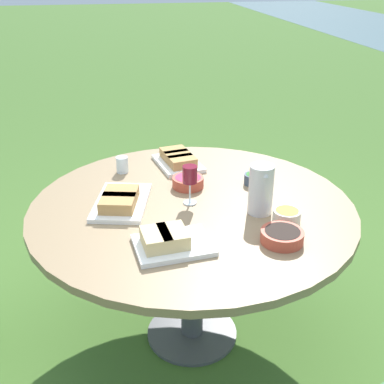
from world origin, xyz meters
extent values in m
plane|color=#446B2B|center=(0.00, 0.00, 0.00)|extent=(40.00, 40.00, 0.00)
cylinder|color=#4C4C51|center=(0.00, 0.00, 0.01)|extent=(0.46, 0.46, 0.02)
cylinder|color=#4C4C51|center=(0.00, 0.00, 0.37)|extent=(0.11, 0.11, 0.70)
cylinder|color=#8C7251|center=(0.00, 0.00, 0.74)|extent=(1.45, 1.45, 0.03)
cylinder|color=silver|center=(0.13, 0.27, 0.86)|extent=(0.10, 0.10, 0.22)
cone|color=silver|center=(0.18, 0.27, 0.96)|extent=(0.03, 0.03, 0.03)
cylinder|color=silver|center=(-0.01, -0.01, 0.76)|extent=(0.06, 0.06, 0.01)
cylinder|color=silver|center=(-0.01, -0.01, 0.81)|extent=(0.01, 0.01, 0.10)
cylinder|color=maroon|center=(-0.01, -0.01, 0.90)|extent=(0.07, 0.07, 0.08)
cube|color=white|center=(0.34, -0.14, 0.76)|extent=(0.25, 0.31, 0.02)
cube|color=#E0C184|center=(0.35, -0.20, 0.80)|extent=(0.15, 0.12, 0.06)
cube|color=#E0C184|center=(0.34, -0.14, 0.80)|extent=(0.15, 0.12, 0.06)
cube|color=white|center=(-0.46, 0.01, 0.76)|extent=(0.33, 0.25, 0.02)
cube|color=#B2844C|center=(-0.52, 0.00, 0.80)|extent=(0.13, 0.15, 0.05)
cube|color=#B2844C|center=(-0.46, 0.01, 0.80)|extent=(0.13, 0.15, 0.05)
cube|color=#B2844C|center=(-0.39, 0.02, 0.80)|extent=(0.13, 0.15, 0.05)
cube|color=white|center=(-0.06, -0.31, 0.76)|extent=(0.41, 0.30, 0.02)
cube|color=#B2844C|center=(0.02, -0.33, 0.80)|extent=(0.16, 0.17, 0.05)
cube|color=#B2844C|center=(-0.06, -0.31, 0.80)|extent=(0.16, 0.17, 0.05)
cylinder|color=beige|center=(0.24, 0.35, 0.78)|extent=(0.12, 0.12, 0.06)
cylinder|color=#E0C147|center=(0.24, 0.35, 0.80)|extent=(0.09, 0.09, 0.03)
cylinder|color=#334256|center=(-0.15, 0.33, 0.78)|extent=(0.09, 0.09, 0.05)
cylinder|color=#387533|center=(-0.15, 0.33, 0.79)|extent=(0.08, 0.08, 0.02)
cylinder|color=#B74733|center=(0.38, 0.28, 0.78)|extent=(0.17, 0.17, 0.05)
cylinder|color=#2D231E|center=(0.38, 0.28, 0.79)|extent=(0.14, 0.14, 0.02)
cylinder|color=#B74733|center=(-0.18, 0.01, 0.78)|extent=(0.15, 0.15, 0.05)
cylinder|color=#D6385B|center=(-0.18, 0.01, 0.79)|extent=(0.12, 0.12, 0.02)
cylinder|color=silver|center=(-0.42, -0.28, 0.80)|extent=(0.06, 0.06, 0.08)
camera|label=1|loc=(1.88, -0.36, 1.75)|focal=45.00mm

